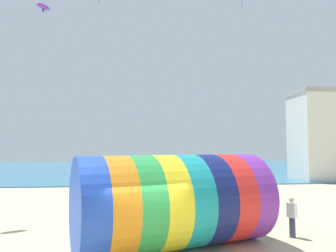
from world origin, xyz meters
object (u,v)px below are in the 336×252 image
object	(u,v)px
giant_inflatable_tube	(174,201)
bystander_near_water	(190,184)
kite_handler	(292,217)
kite_purple_parafoil	(43,7)

from	to	relation	value
giant_inflatable_tube	bystander_near_water	distance (m)	11.41
kite_handler	kite_purple_parafoil	distance (m)	24.99
kite_handler	kite_purple_parafoil	bearing A→B (deg)	136.14
bystander_near_water	giant_inflatable_tube	bearing A→B (deg)	-102.41
giant_inflatable_tube	bystander_near_water	size ratio (longest dim) A/B	4.63
kite_purple_parafoil	bystander_near_water	world-z (taller)	kite_purple_parafoil
giant_inflatable_tube	kite_purple_parafoil	world-z (taller)	kite_purple_parafoil
kite_handler	kite_purple_parafoil	world-z (taller)	kite_purple_parafoil
kite_purple_parafoil	bystander_near_water	distance (m)	19.39
giant_inflatable_tube	bystander_near_water	xyz separation A→B (m)	(2.44, 11.11, -0.84)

